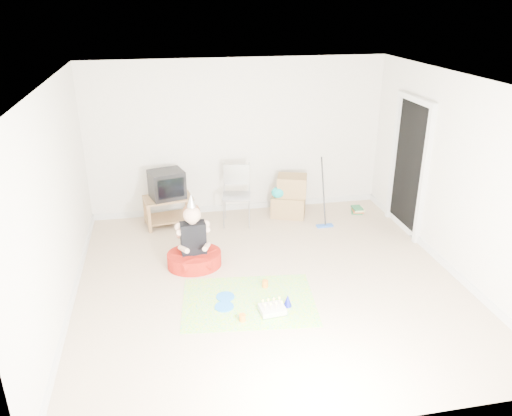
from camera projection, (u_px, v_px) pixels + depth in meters
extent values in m
plane|color=#C4AA8C|center=(269.00, 281.00, 6.61)|extent=(5.00, 5.00, 0.00)
cube|color=black|center=(409.00, 168.00, 7.73)|extent=(0.02, 0.90, 2.05)
cube|color=olive|center=(168.00, 198.00, 8.09)|extent=(0.84, 0.60, 0.03)
cube|color=olive|center=(169.00, 217.00, 8.23)|extent=(0.84, 0.60, 0.03)
cube|color=olive|center=(149.00, 219.00, 7.89)|extent=(0.06, 0.06, 0.48)
cube|color=olive|center=(193.00, 212.00, 8.12)|extent=(0.06, 0.06, 0.48)
cube|color=olive|center=(145.00, 209.00, 8.25)|extent=(0.06, 0.06, 0.48)
cube|color=olive|center=(187.00, 203.00, 8.48)|extent=(0.06, 0.06, 0.48)
cube|color=black|center=(167.00, 184.00, 8.00)|extent=(0.62, 0.56, 0.45)
cube|color=#9B9BA1|center=(237.00, 196.00, 8.11)|extent=(0.53, 0.51, 0.03)
cylinder|color=#9B9BA1|center=(224.00, 195.00, 8.11)|extent=(0.02, 0.02, 1.00)
cylinder|color=#9B9BA1|center=(249.00, 195.00, 8.11)|extent=(0.02, 0.02, 1.00)
cube|color=#967548|center=(288.00, 205.00, 8.54)|extent=(0.67, 0.59, 0.37)
cube|color=#967548|center=(292.00, 186.00, 8.42)|extent=(0.58, 0.51, 0.35)
ellipsoid|color=#0D9899|center=(279.00, 192.00, 8.34)|extent=(0.24, 0.17, 0.19)
cube|color=blue|center=(325.00, 226.00, 8.18)|extent=(0.27, 0.11, 0.03)
cylinder|color=black|center=(326.00, 195.00, 7.97)|extent=(0.04, 0.37, 1.07)
cube|color=#21643A|center=(358.00, 211.00, 8.72)|extent=(0.26, 0.29, 0.03)
cube|color=#BC5528|center=(358.00, 210.00, 8.71)|extent=(0.23, 0.27, 0.03)
cube|color=beige|center=(358.00, 209.00, 8.70)|extent=(0.20, 0.24, 0.03)
cube|color=#21643A|center=(358.00, 207.00, 8.69)|extent=(0.16, 0.22, 0.03)
cylinder|color=#AC1A0F|center=(194.00, 259.00, 6.95)|extent=(0.79, 0.79, 0.21)
cube|color=black|center=(193.00, 238.00, 6.83)|extent=(0.35, 0.21, 0.46)
sphere|color=#DFB094|center=(192.00, 215.00, 6.69)|extent=(0.25, 0.25, 0.24)
cone|color=silver|center=(191.00, 200.00, 6.61)|extent=(0.13, 0.13, 0.18)
cube|color=#F8347D|center=(249.00, 301.00, 6.17)|extent=(1.75, 1.35, 0.01)
cube|color=silver|center=(272.00, 310.00, 5.93)|extent=(0.32, 0.26, 0.08)
cube|color=#3EAE5D|center=(272.00, 312.00, 5.95)|extent=(0.32, 0.26, 0.01)
cylinder|color=beige|center=(265.00, 308.00, 5.84)|extent=(0.01, 0.01, 0.07)
cylinder|color=beige|center=(271.00, 307.00, 5.86)|extent=(0.01, 0.01, 0.07)
cylinder|color=beige|center=(276.00, 306.00, 5.87)|extent=(0.01, 0.01, 0.07)
cylinder|color=beige|center=(282.00, 305.00, 5.89)|extent=(0.01, 0.01, 0.07)
cylinder|color=beige|center=(263.00, 304.00, 5.92)|extent=(0.01, 0.01, 0.07)
cylinder|color=beige|center=(268.00, 303.00, 5.94)|extent=(0.01, 0.01, 0.07)
cylinder|color=beige|center=(274.00, 302.00, 5.96)|extent=(0.01, 0.01, 0.07)
cylinder|color=beige|center=(279.00, 301.00, 5.97)|extent=(0.01, 0.01, 0.07)
cylinder|color=blue|center=(225.00, 297.00, 6.25)|extent=(0.28, 0.28, 0.01)
cylinder|color=blue|center=(224.00, 307.00, 6.05)|extent=(0.27, 0.27, 0.01)
cylinder|color=orange|center=(265.00, 284.00, 6.46)|extent=(0.10, 0.10, 0.09)
cylinder|color=orange|center=(242.00, 318.00, 5.78)|extent=(0.09, 0.09, 0.09)
cone|color=#1B22C3|center=(288.00, 300.00, 6.04)|extent=(0.12, 0.12, 0.16)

